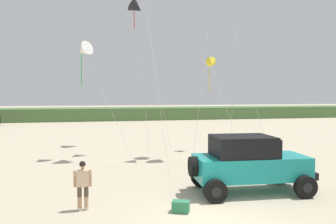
% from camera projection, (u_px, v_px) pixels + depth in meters
% --- Properties ---
extents(ground_plane, '(220.00, 220.00, 0.00)m').
position_uv_depth(ground_plane, '(215.00, 220.00, 10.26)').
color(ground_plane, '#C1B293').
extents(dune_ridge, '(90.00, 6.84, 1.83)m').
position_uv_depth(dune_ridge, '(139.00, 113.00, 52.38)').
color(dune_ridge, '#4C703D').
rests_on(dune_ridge, ground_plane).
extents(jeep, '(4.91, 2.59, 2.26)m').
position_uv_depth(jeep, '(249.00, 162.00, 13.14)').
color(jeep, teal).
rests_on(jeep, ground_plane).
extents(person_watching, '(0.62, 0.30, 1.67)m').
position_uv_depth(person_watching, '(83.00, 183.00, 11.11)').
color(person_watching, tan).
rests_on(person_watching, ground_plane).
extents(cooler_box, '(0.66, 0.55, 0.38)m').
position_uv_depth(cooler_box, '(181.00, 207.00, 10.95)').
color(cooler_box, '#2D7F51').
rests_on(cooler_box, ground_plane).
extents(kite_orange_streamer, '(0.90, 6.34, 6.49)m').
position_uv_depth(kite_orange_streamer, '(211.00, 64.00, 22.98)').
color(kite_orange_streamer, yellow).
rests_on(kite_orange_streamer, ground_plane).
extents(kite_white_parafoil, '(1.35, 2.28, 10.23)m').
position_uv_depth(kite_white_parafoil, '(136.00, 8.00, 21.72)').
color(kite_white_parafoil, black).
rests_on(kite_white_parafoil, ground_plane).
extents(kite_purple_stunt, '(3.51, 4.38, 7.20)m').
position_uv_depth(kite_purple_stunt, '(84.00, 50.00, 20.09)').
color(kite_purple_stunt, white).
rests_on(kite_purple_stunt, ground_plane).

